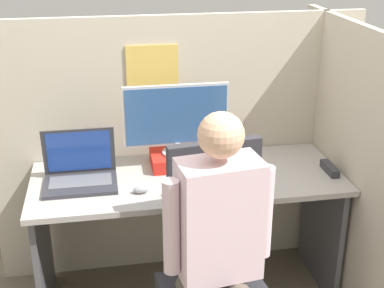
{
  "coord_description": "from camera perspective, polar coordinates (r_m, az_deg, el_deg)",
  "views": [
    {
      "loc": [
        -0.41,
        -2.18,
        1.99
      ],
      "look_at": [
        -0.0,
        0.16,
        1.0
      ],
      "focal_mm": 50.0,
      "sensor_mm": 36.0,
      "label": 1
    }
  ],
  "objects": [
    {
      "name": "stapler",
      "position": [
        2.95,
        14.47,
        -2.55
      ],
      "size": [
        0.04,
        0.16,
        0.04
      ],
      "color": "#2D2D33",
      "rests_on": "desk"
    },
    {
      "name": "person",
      "position": [
        2.23,
        3.01,
        -10.84
      ],
      "size": [
        0.48,
        0.49,
        1.32
      ],
      "color": "brown",
      "rests_on": "ground"
    },
    {
      "name": "carrot_toy",
      "position": [
        2.58,
        -2.47,
        -5.61
      ],
      "size": [
        0.04,
        0.13,
        0.04
      ],
      "color": "orange",
      "rests_on": "desk"
    },
    {
      "name": "office_chair",
      "position": [
        2.49,
        2.54,
        -12.64
      ],
      "size": [
        0.54,
        0.57,
        1.09
      ],
      "color": "#2D2D33",
      "rests_on": "ground"
    },
    {
      "name": "cubicle_panel_back",
      "position": [
        3.12,
        -1.52,
        -0.34
      ],
      "size": [
        2.14,
        0.05,
        1.54
      ],
      "color": "#B7AD99",
      "rests_on": "ground"
    },
    {
      "name": "monitor",
      "position": [
        2.84,
        -1.68,
        2.84
      ],
      "size": [
        0.56,
        0.16,
        0.39
      ],
      "color": "#B2B2B7",
      "rests_on": "paper_box"
    },
    {
      "name": "paper_box",
      "position": [
        2.93,
        -1.62,
        -1.64
      ],
      "size": [
        0.28,
        0.23,
        0.07
      ],
      "color": "red",
      "rests_on": "desk"
    },
    {
      "name": "coffee_mug",
      "position": [
        2.97,
        5.44,
        -1.04
      ],
      "size": [
        0.07,
        0.07,
        0.11
      ],
      "color": "#232328",
      "rests_on": "desk"
    },
    {
      "name": "desk",
      "position": [
        2.9,
        -0.45,
        -6.55
      ],
      "size": [
        1.64,
        0.64,
        0.75
      ],
      "color": "#9E9993",
      "rests_on": "ground"
    },
    {
      "name": "laptop",
      "position": [
        2.79,
        -11.85,
        -3.12
      ],
      "size": [
        0.37,
        0.26,
        0.27
      ],
      "color": "#2D2D33",
      "rests_on": "desk"
    },
    {
      "name": "mouse",
      "position": [
        2.66,
        -5.5,
        -4.87
      ],
      "size": [
        0.07,
        0.04,
        0.04
      ],
      "color": "gray",
      "rests_on": "desk"
    },
    {
      "name": "cubicle_panel_right",
      "position": [
        3.0,
        15.83,
        -2.28
      ],
      "size": [
        0.04,
        1.26,
        1.54
      ],
      "color": "#B7AD99",
      "rests_on": "ground"
    }
  ]
}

